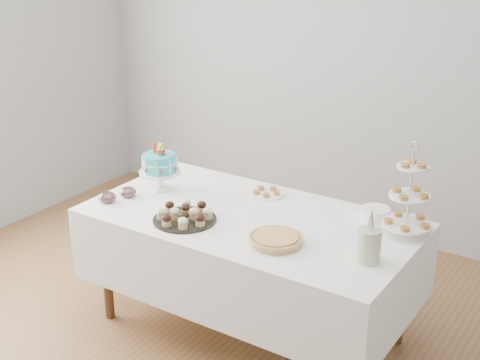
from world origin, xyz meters
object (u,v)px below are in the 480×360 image
Objects in this scene: tiered_stand at (410,196)px; pastry_plate at (267,193)px; jam_bowl_a at (107,197)px; table at (250,251)px; jam_bowl_b at (128,192)px; birthday_cake at (160,173)px; cupcake_tray at (185,214)px; pie at (276,239)px; utensil_pitcher at (369,244)px; plate_stack at (375,213)px.

tiered_stand is 0.95m from pastry_plate.
pastry_plate is 2.03× the size of jam_bowl_a.
pastry_plate is (-0.09, 0.33, 0.24)m from table.
jam_bowl_b is (-0.71, -0.50, 0.02)m from pastry_plate.
birthday_cake reaches higher than cupcake_tray.
tiered_stand is at bearing 18.80° from jam_bowl_a.
table is 0.78m from birthday_cake.
table is 0.93m from jam_bowl_a.
jam_bowl_a is at bearing -97.64° from birthday_cake.
table is at bearing 144.00° from pie.
tiered_stand is at bearing 96.31° from utensil_pitcher.
birthday_cake is 3.80× the size of jam_bowl_b.
tiered_stand reaches higher than jam_bowl_a.
tiered_stand reaches higher than pie.
utensil_pitcher is at bearing 9.70° from pie.
tiered_stand is at bearing -3.65° from pastry_plate.
birthday_cake is 1.38× the size of pie.
jam_bowl_b is at bearing -159.36° from plate_stack.
jam_bowl_b is (-1.41, -0.53, -0.00)m from plate_stack.
tiered_stand is at bearing 23.55° from birthday_cake.
birthday_cake is at bearing -173.78° from utensil_pitcher.
plate_stack reaches higher than table.
utensil_pitcher is (1.63, 0.16, 0.07)m from jam_bowl_a.
cupcake_tray is 0.56m from jam_bowl_a.
birthday_cake is at bearing -171.35° from tiered_stand.
plate_stack is at bearing 28.90° from birthday_cake.
pastry_plate reaches higher than table.
jam_bowl_b is at bearing -99.86° from birthday_cake.
birthday_cake is (-0.70, 0.04, 0.34)m from table.
cupcake_tray is at bearing -154.75° from tiered_stand.
pie is at bearing -137.31° from tiered_stand.
tiered_stand is at bearing 18.17° from table.
pie is at bearing 0.30° from birthday_cake.
tiered_stand is (1.12, 0.53, 0.18)m from cupcake_tray.
table is at bearing -149.13° from plate_stack.
pie is (1.00, -0.26, -0.08)m from birthday_cake.
jam_bowl_a is (-0.14, -0.34, -0.08)m from birthday_cake.
utensil_pitcher is at bearing -96.71° from tiered_stand.
table is 5.24× the size of cupcake_tray.
pastry_plate is at bearing 176.35° from tiered_stand.
tiered_stand reaches higher than utensil_pitcher.
utensil_pitcher reaches higher than plate_stack.
cupcake_tray is at bearing -20.11° from birthday_cake.
birthday_cake is 1.04m from pie.
table is 6.52× the size of pie.
pie is 1.33× the size of pastry_plate.
jam_bowl_a is (-1.68, -0.57, -0.19)m from tiered_stand.
utensil_pitcher reaches higher than pie.
table is at bearing 11.52° from birthday_cake.
cupcake_tray reaches higher than jam_bowl_b.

